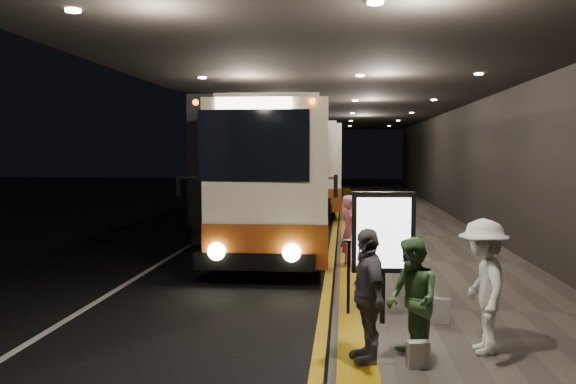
{
  "coord_description": "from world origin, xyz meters",
  "views": [
    {
      "loc": [
        2.67,
        -12.4,
        2.73
      ],
      "look_at": [
        1.24,
        1.85,
        1.7
      ],
      "focal_mm": 35.0,
      "sensor_mm": 36.0,
      "label": 1
    }
  ],
  "objects_px": {
    "bag_polka": "(439,310)",
    "coach_main": "(286,182)",
    "passenger_waiting_white": "(483,286)",
    "stanchion_post": "(348,278)",
    "bag_plain": "(418,354)",
    "passenger_waiting_green": "(412,300)",
    "coach_third": "(321,163)",
    "info_sign": "(383,235)",
    "passenger_boarding": "(350,231)",
    "coach_second": "(310,170)",
    "passenger_waiting_grey": "(367,295)"
  },
  "relations": [
    {
      "from": "passenger_waiting_white",
      "to": "passenger_waiting_grey",
      "type": "bearing_deg",
      "value": -71.42
    },
    {
      "from": "coach_second",
      "to": "passenger_waiting_white",
      "type": "bearing_deg",
      "value": -83.38
    },
    {
      "from": "stanchion_post",
      "to": "passenger_boarding",
      "type": "bearing_deg",
      "value": 89.25
    },
    {
      "from": "coach_second",
      "to": "bag_plain",
      "type": "xyz_separation_m",
      "value": [
        2.59,
        -20.87,
        -1.53
      ]
    },
    {
      "from": "coach_main",
      "to": "bag_polka",
      "type": "distance_m",
      "value": 9.08
    },
    {
      "from": "coach_second",
      "to": "info_sign",
      "type": "distance_m",
      "value": 19.29
    },
    {
      "from": "coach_main",
      "to": "passenger_boarding",
      "type": "bearing_deg",
      "value": -67.93
    },
    {
      "from": "passenger_waiting_green",
      "to": "info_sign",
      "type": "bearing_deg",
      "value": 172.95
    },
    {
      "from": "bag_polka",
      "to": "info_sign",
      "type": "height_order",
      "value": "info_sign"
    },
    {
      "from": "coach_second",
      "to": "stanchion_post",
      "type": "xyz_separation_m",
      "value": [
        1.77,
        -18.73,
        -1.1
      ]
    },
    {
      "from": "bag_plain",
      "to": "stanchion_post",
      "type": "bearing_deg",
      "value": 110.86
    },
    {
      "from": "coach_third",
      "to": "passenger_boarding",
      "type": "distance_m",
      "value": 32.73
    },
    {
      "from": "coach_third",
      "to": "coach_second",
      "type": "bearing_deg",
      "value": -88.17
    },
    {
      "from": "coach_main",
      "to": "stanchion_post",
      "type": "distance_m",
      "value": 8.33
    },
    {
      "from": "passenger_waiting_green",
      "to": "info_sign",
      "type": "height_order",
      "value": "info_sign"
    },
    {
      "from": "bag_polka",
      "to": "bag_plain",
      "type": "height_order",
      "value": "bag_polka"
    },
    {
      "from": "bag_plain",
      "to": "stanchion_post",
      "type": "distance_m",
      "value": 2.33
    },
    {
      "from": "coach_second",
      "to": "info_sign",
      "type": "bearing_deg",
      "value": -86.32
    },
    {
      "from": "coach_main",
      "to": "coach_third",
      "type": "bearing_deg",
      "value": 88.3
    },
    {
      "from": "coach_main",
      "to": "passenger_waiting_green",
      "type": "bearing_deg",
      "value": -77.32
    },
    {
      "from": "info_sign",
      "to": "coach_main",
      "type": "bearing_deg",
      "value": 101.81
    },
    {
      "from": "passenger_boarding",
      "to": "bag_polka",
      "type": "bearing_deg",
      "value": 173.67
    },
    {
      "from": "passenger_boarding",
      "to": "stanchion_post",
      "type": "relative_size",
      "value": 1.36
    },
    {
      "from": "coach_main",
      "to": "passenger_waiting_green",
      "type": "distance_m",
      "value": 10.36
    },
    {
      "from": "coach_second",
      "to": "passenger_boarding",
      "type": "height_order",
      "value": "coach_second"
    },
    {
      "from": "coach_main",
      "to": "passenger_waiting_green",
      "type": "height_order",
      "value": "coach_main"
    },
    {
      "from": "coach_second",
      "to": "coach_main",
      "type": "bearing_deg",
      "value": -93.51
    },
    {
      "from": "passenger_waiting_white",
      "to": "stanchion_post",
      "type": "xyz_separation_m",
      "value": [
        -1.7,
        1.54,
        -0.28
      ]
    },
    {
      "from": "stanchion_post",
      "to": "bag_plain",
      "type": "bearing_deg",
      "value": -69.14
    },
    {
      "from": "passenger_boarding",
      "to": "coach_second",
      "type": "bearing_deg",
      "value": -17.16
    },
    {
      "from": "bag_polka",
      "to": "passenger_waiting_white",
      "type": "bearing_deg",
      "value": -74.73
    },
    {
      "from": "info_sign",
      "to": "coach_second",
      "type": "bearing_deg",
      "value": 93.07
    },
    {
      "from": "coach_third",
      "to": "passenger_waiting_grey",
      "type": "xyz_separation_m",
      "value": [
        2.19,
        -38.45,
        -0.84
      ]
    },
    {
      "from": "coach_second",
      "to": "passenger_waiting_white",
      "type": "distance_m",
      "value": 20.58
    },
    {
      "from": "bag_polka",
      "to": "info_sign",
      "type": "xyz_separation_m",
      "value": [
        -0.86,
        -0.12,
        1.16
      ]
    },
    {
      "from": "bag_polka",
      "to": "coach_main",
      "type": "bearing_deg",
      "value": 111.03
    },
    {
      "from": "passenger_waiting_green",
      "to": "passenger_waiting_grey",
      "type": "xyz_separation_m",
      "value": [
        -0.55,
        -0.06,
        0.06
      ]
    },
    {
      "from": "coach_second",
      "to": "bag_plain",
      "type": "relative_size",
      "value": 38.71
    },
    {
      "from": "coach_main",
      "to": "passenger_waiting_grey",
      "type": "height_order",
      "value": "coach_main"
    },
    {
      "from": "coach_second",
      "to": "stanchion_post",
      "type": "bearing_deg",
      "value": -87.7
    },
    {
      "from": "coach_third",
      "to": "passenger_waiting_grey",
      "type": "height_order",
      "value": "coach_third"
    },
    {
      "from": "passenger_waiting_white",
      "to": "stanchion_post",
      "type": "distance_m",
      "value": 2.31
    },
    {
      "from": "coach_second",
      "to": "bag_polka",
      "type": "height_order",
      "value": "coach_second"
    },
    {
      "from": "bag_plain",
      "to": "passenger_boarding",
      "type": "bearing_deg",
      "value": 97.36
    },
    {
      "from": "passenger_boarding",
      "to": "stanchion_post",
      "type": "xyz_separation_m",
      "value": [
        -0.05,
        -3.8,
        -0.21
      ]
    },
    {
      "from": "coach_second",
      "to": "passenger_waiting_white",
      "type": "relative_size",
      "value": 7.11
    },
    {
      "from": "passenger_waiting_green",
      "to": "stanchion_post",
      "type": "distance_m",
      "value": 2.09
    },
    {
      "from": "coach_third",
      "to": "info_sign",
      "type": "xyz_separation_m",
      "value": [
        2.48,
        -36.88,
        -0.32
      ]
    },
    {
      "from": "passenger_waiting_white",
      "to": "stanchion_post",
      "type": "bearing_deg",
      "value": -130.68
    },
    {
      "from": "bag_polka",
      "to": "bag_plain",
      "type": "relative_size",
      "value": 1.18
    }
  ]
}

